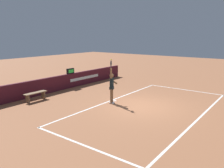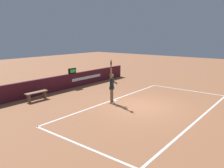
% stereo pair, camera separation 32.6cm
% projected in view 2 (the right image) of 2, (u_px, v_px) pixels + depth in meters
% --- Properties ---
extents(ground_plane, '(60.00, 60.00, 0.00)m').
position_uv_depth(ground_plane, '(141.00, 106.00, 12.39)').
color(ground_plane, '#995E3D').
extents(court_lines, '(10.47, 5.16, 0.00)m').
position_uv_depth(court_lines, '(150.00, 108.00, 12.04)').
color(court_lines, white).
rests_on(court_lines, ground).
extents(back_wall, '(13.40, 0.20, 1.04)m').
position_uv_depth(back_wall, '(64.00, 82.00, 16.15)').
color(back_wall, '#491521').
rests_on(back_wall, ground).
extents(speed_display, '(0.63, 0.16, 0.39)m').
position_uv_depth(speed_display, '(72.00, 71.00, 16.63)').
color(speed_display, black).
rests_on(speed_display, back_wall).
extents(tennis_player, '(0.51, 0.50, 2.46)m').
position_uv_depth(tennis_player, '(112.00, 86.00, 12.69)').
color(tennis_player, brown).
rests_on(tennis_player, ground).
extents(tennis_ball, '(0.07, 0.07, 0.07)m').
position_uv_depth(tennis_ball, '(111.00, 60.00, 12.23)').
color(tennis_ball, '#C5E22F').
extents(courtside_bench_near, '(1.41, 0.36, 0.50)m').
position_uv_depth(courtside_bench_near, '(37.00, 94.00, 13.47)').
color(courtside_bench_near, '#826346').
rests_on(courtside_bench_near, ground).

